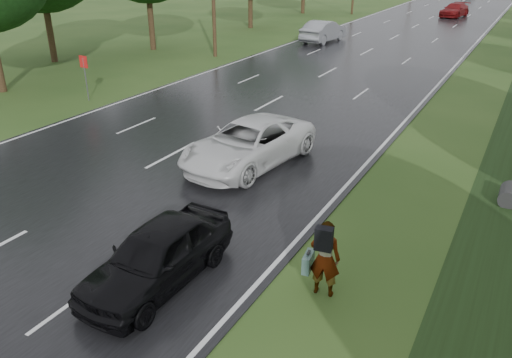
{
  "coord_description": "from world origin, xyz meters",
  "views": [
    {
      "loc": [
        11.37,
        -5.83,
        7.14
      ],
      "look_at": [
        5.22,
        5.23,
        1.3
      ],
      "focal_mm": 35.0,
      "sensor_mm": 36.0,
      "label": 1
    }
  ],
  "objects_px": {
    "road_sign": "(84,69)",
    "white_pickup": "(248,143)",
    "dark_sedan": "(158,255)",
    "pedestrian": "(324,257)",
    "silver_sedan": "(324,31)"
  },
  "relations": [
    {
      "from": "dark_sedan",
      "to": "silver_sedan",
      "type": "bearing_deg",
      "value": 106.68
    },
    {
      "from": "road_sign",
      "to": "pedestrian",
      "type": "xyz_separation_m",
      "value": [
        16.68,
        -9.01,
        -0.68
      ]
    },
    {
      "from": "silver_sedan",
      "to": "road_sign",
      "type": "bearing_deg",
      "value": 85.27
    },
    {
      "from": "dark_sedan",
      "to": "silver_sedan",
      "type": "xyz_separation_m",
      "value": [
        -9.34,
        33.1,
        0.14
      ]
    },
    {
      "from": "road_sign",
      "to": "silver_sedan",
      "type": "relative_size",
      "value": 0.44
    },
    {
      "from": "pedestrian",
      "to": "dark_sedan",
      "type": "xyz_separation_m",
      "value": [
        -3.48,
        -1.49,
        -0.2
      ]
    },
    {
      "from": "white_pickup",
      "to": "pedestrian",
      "type": "bearing_deg",
      "value": -39.97
    },
    {
      "from": "road_sign",
      "to": "white_pickup",
      "type": "relative_size",
      "value": 0.41
    },
    {
      "from": "dark_sedan",
      "to": "white_pickup",
      "type": "bearing_deg",
      "value": 104.28
    },
    {
      "from": "white_pickup",
      "to": "road_sign",
      "type": "bearing_deg",
      "value": 171.44
    },
    {
      "from": "road_sign",
      "to": "dark_sedan",
      "type": "relative_size",
      "value": 0.54
    },
    {
      "from": "road_sign",
      "to": "dark_sedan",
      "type": "xyz_separation_m",
      "value": [
        13.2,
        -10.5,
        -0.87
      ]
    },
    {
      "from": "silver_sedan",
      "to": "white_pickup",
      "type": "bearing_deg",
      "value": 111.37
    },
    {
      "from": "road_sign",
      "to": "pedestrian",
      "type": "height_order",
      "value": "road_sign"
    },
    {
      "from": "road_sign",
      "to": "white_pickup",
      "type": "height_order",
      "value": "road_sign"
    }
  ]
}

